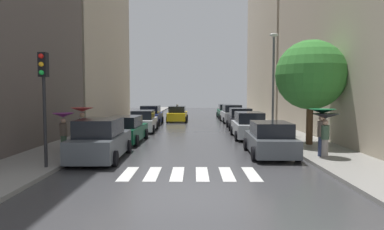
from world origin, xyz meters
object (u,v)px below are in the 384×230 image
Objects in this scene: taxi_midroad at (177,114)px; lamp_post_right at (273,76)px; parked_car_right_second at (249,126)px; parked_car_left_second at (125,130)px; parked_car_right_nearest at (270,140)px; street_tree_right at (311,75)px; parked_car_left_third at (144,121)px; parked_car_right_third at (240,119)px; parked_car_right_fifth at (226,112)px; pedestrian_foreground at (82,117)px; parked_car_left_fourth at (151,116)px; pedestrian_near_tree at (325,124)px; parked_car_left_nearest at (101,140)px; parked_car_right_fourth at (232,114)px; traffic_light_left_corner at (44,84)px; pedestrian_far_side at (322,120)px; pedestrian_by_kerb at (63,123)px.

lamp_post_right reaches higher than taxi_midroad.
taxi_midroad is (-5.34, 13.17, -0.04)m from parked_car_right_second.
parked_car_right_nearest reaches higher than parked_car_left_second.
parked_car_left_third is at bearing 143.29° from street_tree_right.
parked_car_right_nearest is 1.04× the size of parked_car_right_third.
pedestrian_foreground is (-9.76, -22.36, 0.92)m from parked_car_right_fifth.
parked_car_left_fourth is 19.80m from pedestrian_near_tree.
parked_car_left_nearest reaches higher than taxi_midroad.
parked_car_left_fourth is 17.80m from parked_car_right_nearest.
parked_car_right_fourth is (0.25, 12.18, 0.03)m from parked_car_right_second.
traffic_light_left_corner reaches higher than parked_car_right_fourth.
pedestrian_foreground is (-9.54, 1.96, 0.95)m from parked_car_right_nearest.
parked_car_right_third is 13.15m from pedestrian_near_tree.
pedestrian_foreground reaches higher than parked_car_right_nearest.
parked_car_right_third is at bearing -142.27° from taxi_midroad.
traffic_light_left_corner is at bearing 136.64° from parked_car_right_second.
parked_car_right_third reaches higher than parked_car_right_fifth.
parked_car_right_third is 12.99m from pedestrian_far_side.
parked_car_right_second is at bearing -119.34° from parked_car_left_third.
parked_car_left_fourth is 14.23m from pedestrian_foreground.
parked_car_left_second is 1.06× the size of parked_car_right_second.
parked_car_right_fifth is 17.56m from lamp_post_right.
parked_car_right_fourth is at bearing -28.12° from parked_car_left_second.
parked_car_left_fourth is at bearing 176.24° from pedestrian_near_tree.
lamp_post_right is (1.80, 7.15, 3.35)m from parked_car_right_nearest.
parked_car_right_fifth is 24.42m from pedestrian_foreground.
taxi_midroad is 14.55m from lamp_post_right.
parked_car_left_third is at bearing 38.28° from parked_car_right_nearest.
taxi_midroad is at bearing 131.66° from parked_car_right_fifth.
parked_car_right_third is 2.07× the size of pedestrian_foreground.
pedestrian_foreground is (-1.79, -2.34, 0.95)m from parked_car_left_second.
parked_car_right_third reaches higher than parked_car_right_nearest.
pedestrian_foreground is 12.48m from street_tree_right.
parked_car_right_fifth is at bearing -43.31° from parked_car_left_fourth.
parked_car_left_third is at bearing -173.06° from pedestrian_near_tree.
pedestrian_far_side is (11.60, -2.91, 0.04)m from pedestrian_foreground.
traffic_light_left_corner is at bearing 111.25° from parked_car_right_nearest.
parked_car_left_third reaches higher than parked_car_left_second.
pedestrian_foreground is at bearing 93.71° from traffic_light_left_corner.
pedestrian_by_kerb is 0.32× the size of street_tree_right.
parked_car_right_second is 0.96× the size of taxi_midroad.
pedestrian_by_kerb is (-10.13, -11.54, 0.71)m from parked_car_right_third.
parked_car_right_third is (7.91, -4.18, -0.03)m from parked_car_left_fourth.
parked_car_right_fifth is at bearing 1.33° from parked_car_right_nearest.
parked_car_left_fourth is at bearing 85.54° from traffic_light_left_corner.
parked_car_left_nearest is 11.15m from parked_car_left_third.
street_tree_right reaches higher than traffic_light_left_corner.
parked_car_right_second is 2.37× the size of pedestrian_near_tree.
parked_car_left_nearest is 1.08× the size of parked_car_right_nearest.
parked_car_right_nearest is at bearing -153.92° from parked_car_left_fourth.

